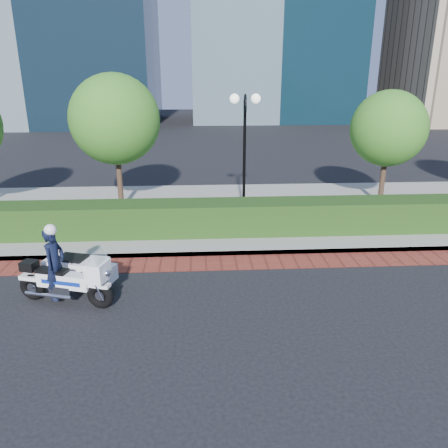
{
  "coord_description": "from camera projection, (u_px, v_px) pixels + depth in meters",
  "views": [
    {
      "loc": [
        -0.58,
        -9.55,
        4.91
      ],
      "look_at": [
        0.11,
        1.91,
        1.0
      ],
      "focal_mm": 35.0,
      "sensor_mm": 36.0,
      "label": 1
    }
  ],
  "objects": [
    {
      "name": "ground",
      "position": [
        224.0,
        288.0,
        10.64
      ],
      "size": [
        120.0,
        120.0,
        0.0
      ],
      "primitive_type": "plane",
      "color": "black",
      "rests_on": "ground"
    },
    {
      "name": "tree_b",
      "position": [
        115.0,
        120.0,
        15.48
      ],
      "size": [
        3.2,
        3.2,
        4.89
      ],
      "color": "#332319",
      "rests_on": "sidewalk"
    },
    {
      "name": "police_motorcycle",
      "position": [
        69.0,
        271.0,
        10.04
      ],
      "size": [
        2.29,
        1.98,
        1.89
      ],
      "rotation": [
        0.0,
        0.0,
        -0.29
      ],
      "color": "black",
      "rests_on": "ground"
    },
    {
      "name": "lamppost",
      "position": [
        245.0,
        137.0,
        14.66
      ],
      "size": [
        1.02,
        0.7,
        4.21
      ],
      "color": "black",
      "rests_on": "sidewalk"
    },
    {
      "name": "sidewalk",
      "position": [
        215.0,
        212.0,
        16.28
      ],
      "size": [
        60.0,
        8.0,
        0.15
      ],
      "primitive_type": "cube",
      "color": "gray",
      "rests_on": "ground"
    },
    {
      "name": "hedge_main",
      "position": [
        217.0,
        217.0,
        13.83
      ],
      "size": [
        18.0,
        1.2,
        1.0
      ],
      "primitive_type": "cube",
      "color": "black",
      "rests_on": "sidewalk"
    },
    {
      "name": "brick_strip",
      "position": [
        221.0,
        263.0,
        12.05
      ],
      "size": [
        60.0,
        1.0,
        0.01
      ],
      "primitive_type": "cube",
      "color": "maroon",
      "rests_on": "ground"
    },
    {
      "name": "tree_c",
      "position": [
        389.0,
        129.0,
        16.17
      ],
      "size": [
        2.8,
        2.8,
        4.3
      ],
      "color": "#332319",
      "rests_on": "sidewalk"
    }
  ]
}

